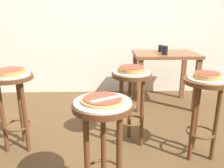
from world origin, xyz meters
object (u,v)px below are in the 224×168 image
Objects in this scene: stool_middle at (204,102)px; serving_plate_leftside at (11,75)px; serving_plate_rear at (132,72)px; pizza_middle at (207,75)px; pizza_server_knife at (108,98)px; cup_far_edge at (161,48)px; stool_rear at (131,93)px; serving_plate_foreground at (103,102)px; pizza_rear at (132,69)px; condiment_shaker at (165,49)px; cup_near_edge at (165,50)px; serving_plate_middle at (207,79)px; pizza_foreground at (102,100)px; stool_leftside at (14,96)px; dining_table at (164,63)px; pizza_leftside at (11,72)px; stool_foreground at (103,132)px.

serving_plate_leftside reaches higher than stool_middle.
pizza_middle is at bearing -22.58° from serving_plate_rear.
pizza_server_knife reaches higher than stool_middle.
cup_far_edge is at bearing 92.71° from stool_middle.
serving_plate_foreground is at bearing -109.37° from stool_rear.
serving_plate_foreground is 1.09× the size of serving_plate_leftside.
cup_far_edge is at bearing 64.02° from pizza_rear.
cup_near_edge is at bearing -105.11° from condiment_shaker.
serving_plate_middle is 0.03m from pizza_middle.
stool_rear is at bearing -172.87° from serving_plate_rear.
pizza_middle is (0.00, -0.00, 0.23)m from stool_middle.
pizza_foreground is 2.32× the size of cup_near_edge.
condiment_shaker is at bearing 74.89° from cup_near_edge.
pizza_rear is (0.00, -0.00, 0.03)m from serving_plate_rear.
serving_plate_foreground is at bearing 0.00° from pizza_foreground.
serving_plate_middle is 1.66m from stool_leftside.
pizza_foreground is 1.92m from dining_table.
pizza_rear is (0.26, 0.73, 0.01)m from pizza_foreground.
serving_plate_foreground and serving_plate_leftside have the same top height.
pizza_foreground is at bearing -40.00° from pizza_leftside.
pizza_middle is 0.87× the size of pizza_rear.
serving_plate_leftside is 1.08m from stool_rear.
serving_plate_leftside is at bearing 140.00° from serving_plate_foreground.
pizza_rear reaches higher than stool_middle.
pizza_foreground reaches higher than stool_foreground.
pizza_rear is at bearing 3.45° from stool_leftside.
pizza_server_knife is at bearing -33.69° from pizza_foreground.
serving_plate_middle is (0.84, 0.49, 0.20)m from stool_foreground.
stool_middle is 2.25× the size of serving_plate_leftside.
stool_middle is at bearing 30.25° from stool_foreground.
pizza_rear reaches higher than stool_leftside.
cup_far_edge is at bearing 64.02° from serving_plate_rear.
pizza_middle reaches higher than serving_plate_rear.
cup_far_edge reaches higher than serving_plate_leftside.
stool_foreground is 1.07m from pizza_leftside.
pizza_rear is at bearing 157.42° from serving_plate_middle.
serving_plate_rear is (0.26, 0.73, -0.02)m from pizza_foreground.
pizza_server_knife reaches higher than dining_table.
stool_leftside is at bearing 173.77° from pizza_middle.
pizza_foreground is 0.98m from serving_plate_middle.
pizza_middle reaches higher than pizza_server_knife.
pizza_foreground is at bearing -109.37° from stool_rear.
stool_leftside is at bearing 7.13° from pizza_leftside.
serving_plate_middle is 0.95× the size of serving_plate_leftside.
pizza_server_knife is at bearing -39.79° from serving_plate_leftside.
serving_plate_foreground is 0.78m from serving_plate_rear.
pizza_leftside reaches higher than serving_plate_leftside.
dining_table is at bearing 64.59° from stool_foreground.
cup_far_edge is (0.78, 1.81, 0.26)m from stool_foreground.
serving_plate_middle is 3.93× the size of condiment_shaker.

